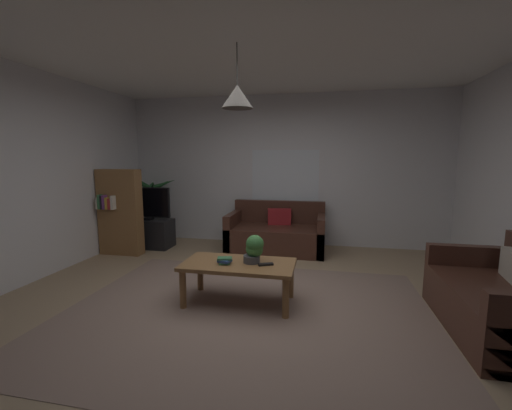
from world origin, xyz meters
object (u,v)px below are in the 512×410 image
(book_on_table_1, at_px, (225,261))
(remote_on_table_0, at_px, (266,264))
(coffee_table, at_px, (239,269))
(potted_plant_on_table, at_px, (254,248))
(tv, at_px, (145,203))
(bookshelf_corner, at_px, (120,212))
(couch_under_window, at_px, (276,235))
(book_on_table_0, at_px, (225,263))
(tv_stand, at_px, (147,233))
(pendant_lamp, at_px, (237,96))
(book_on_table_2, at_px, (225,258))
(potted_palm_corner, at_px, (152,209))
(couch_right_side, at_px, (506,305))

(book_on_table_1, height_order, remote_on_table_0, book_on_table_1)
(coffee_table, distance_m, potted_plant_on_table, 0.28)
(remote_on_table_0, bearing_deg, potted_plant_on_table, -143.20)
(coffee_table, height_order, tv, tv)
(potted_plant_on_table, relative_size, bookshelf_corner, 0.22)
(couch_under_window, xyz_separation_m, book_on_table_0, (-0.25, -2.22, 0.19))
(book_on_table_1, height_order, tv_stand, book_on_table_1)
(book_on_table_1, bearing_deg, pendant_lamp, 26.79)
(couch_under_window, distance_m, bookshelf_corner, 2.62)
(book_on_table_2, xyz_separation_m, remote_on_table_0, (0.44, 0.03, -0.05))
(coffee_table, distance_m, book_on_table_2, 0.20)
(potted_plant_on_table, bearing_deg, coffee_table, -163.63)
(couch_under_window, xyz_separation_m, potted_palm_corner, (-2.46, 0.27, 0.34))
(coffee_table, xyz_separation_m, remote_on_table_0, (0.30, -0.03, 0.08))
(book_on_table_0, bearing_deg, book_on_table_1, -15.72)
(tv_stand, xyz_separation_m, pendant_lamp, (2.19, -1.90, 1.94))
(couch_under_window, xyz_separation_m, bookshelf_corner, (-2.48, -0.73, 0.44))
(potted_plant_on_table, height_order, tv, tv)
(couch_under_window, bearing_deg, book_on_table_0, -96.32)
(book_on_table_2, bearing_deg, coffee_table, 24.69)
(remote_on_table_0, height_order, potted_palm_corner, potted_palm_corner)
(couch_under_window, xyz_separation_m, potted_plant_on_table, (0.05, -2.10, 0.34))
(book_on_table_1, distance_m, tv_stand, 2.86)
(book_on_table_2, relative_size, remote_on_table_0, 0.96)
(tv_stand, height_order, potted_palm_corner, potted_palm_corner)
(couch_under_window, height_order, couch_right_side, same)
(bookshelf_corner, bearing_deg, book_on_table_2, -33.48)
(coffee_table, height_order, potted_plant_on_table, potted_plant_on_table)
(coffee_table, relative_size, book_on_table_2, 7.81)
(bookshelf_corner, bearing_deg, potted_palm_corner, 88.56)
(couch_right_side, distance_m, potted_plant_on_table, 2.37)
(tv_stand, relative_size, pendant_lamp, 1.42)
(potted_plant_on_table, distance_m, bookshelf_corner, 2.89)
(couch_right_side, height_order, potted_palm_corner, potted_palm_corner)
(book_on_table_1, distance_m, potted_plant_on_table, 0.34)
(coffee_table, xyz_separation_m, book_on_table_0, (-0.14, -0.07, 0.08))
(book_on_table_0, xyz_separation_m, book_on_table_1, (0.00, -0.00, 0.02))
(book_on_table_1, relative_size, potted_plant_on_table, 0.41)
(book_on_table_1, xyz_separation_m, potted_palm_corner, (-2.21, 2.48, 0.12))
(coffee_table, relative_size, tv_stand, 1.34)
(remote_on_table_0, relative_size, bookshelf_corner, 0.11)
(potted_palm_corner, xyz_separation_m, bookshelf_corner, (-0.02, -0.99, 0.10))
(tv_stand, relative_size, bookshelf_corner, 0.64)
(couch_right_side, relative_size, coffee_table, 1.20)
(book_on_table_1, relative_size, potted_palm_corner, 0.10)
(book_on_table_0, height_order, book_on_table_2, book_on_table_2)
(tv, bearing_deg, bookshelf_corner, -111.81)
(book_on_table_0, distance_m, tv_stand, 2.85)
(tv, bearing_deg, book_on_table_1, -43.53)
(tv, bearing_deg, book_on_table_2, -43.45)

